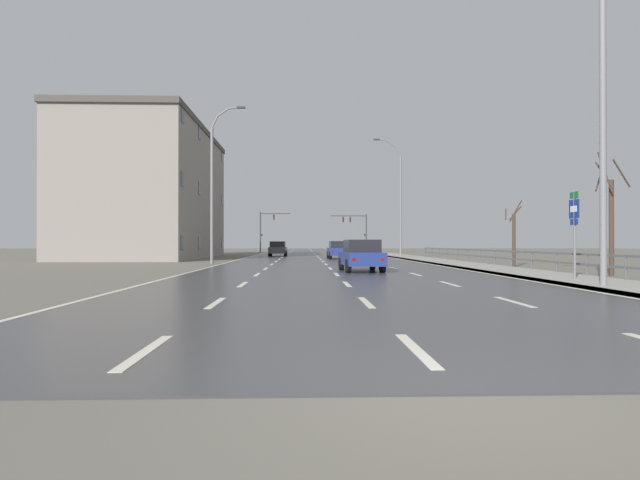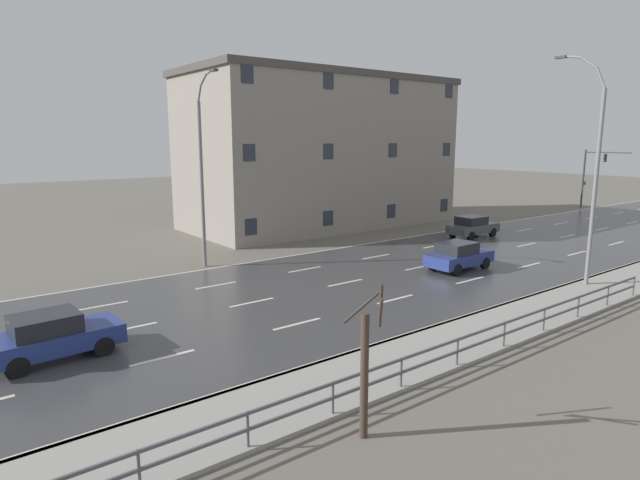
% 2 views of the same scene
% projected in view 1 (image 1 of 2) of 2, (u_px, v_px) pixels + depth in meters
% --- Properties ---
extents(ground_plane, '(160.00, 160.00, 0.12)m').
position_uv_depth(ground_plane, '(318.00, 257.00, 52.77)').
color(ground_plane, '#666056').
extents(road_asphalt_strip, '(14.00, 120.00, 0.03)m').
position_uv_depth(road_asphalt_strip, '(315.00, 254.00, 64.76)').
color(road_asphalt_strip, '#3D3D3F').
rests_on(road_asphalt_strip, ground).
extents(sidewalk_right, '(3.00, 120.00, 0.12)m').
position_uv_depth(sidewalk_right, '(382.00, 254.00, 65.04)').
color(sidewalk_right, gray).
rests_on(sidewalk_right, ground).
extents(guardrail, '(0.07, 37.70, 1.00)m').
position_uv_depth(guardrail, '(503.00, 255.00, 29.55)').
color(guardrail, '#515459').
rests_on(guardrail, ground).
extents(street_lamp_foreground, '(2.38, 0.24, 10.38)m').
position_uv_depth(street_lamp_foreground, '(598.00, 121.00, 15.76)').
color(street_lamp_foreground, slate).
rests_on(street_lamp_foreground, ground).
extents(street_lamp_midground, '(2.62, 0.24, 11.15)m').
position_uv_depth(street_lamp_midground, '(399.00, 200.00, 48.51)').
color(street_lamp_midground, slate).
rests_on(street_lamp_midground, ground).
extents(street_lamp_left_bank, '(2.33, 0.24, 10.64)m').
position_uv_depth(street_lamp_left_bank, '(214.00, 186.00, 34.93)').
color(street_lamp_left_bank, slate).
rests_on(street_lamp_left_bank, ground).
extents(highway_sign, '(0.09, 0.68, 3.30)m').
position_uv_depth(highway_sign, '(574.00, 224.00, 18.94)').
color(highway_sign, slate).
rests_on(highway_sign, ground).
extents(traffic_signal_right, '(5.37, 0.36, 5.69)m').
position_uv_depth(traffic_signal_right, '(357.00, 226.00, 77.40)').
color(traffic_signal_right, '#38383A').
rests_on(traffic_signal_right, ground).
extents(traffic_signal_left, '(4.59, 0.36, 6.07)m').
position_uv_depth(traffic_signal_left, '(266.00, 226.00, 78.04)').
color(traffic_signal_left, '#38383A').
rests_on(traffic_signal_left, ground).
extents(car_near_left, '(1.87, 4.12, 1.57)m').
position_uv_depth(car_near_left, '(278.00, 249.00, 54.76)').
color(car_near_left, '#474C51').
rests_on(car_near_left, ground).
extents(car_near_right, '(1.93, 4.15, 1.57)m').
position_uv_depth(car_near_right, '(338.00, 250.00, 46.00)').
color(car_near_right, navy).
rests_on(car_near_right, ground).
extents(car_distant, '(2.01, 4.19, 1.57)m').
position_uv_depth(car_distant, '(361.00, 255.00, 25.59)').
color(car_distant, navy).
rests_on(car_distant, ground).
extents(brick_building, '(10.49, 22.39, 12.23)m').
position_uv_depth(brick_building, '(151.00, 193.00, 49.24)').
color(brick_building, gray).
rests_on(brick_building, ground).
extents(bare_tree_near, '(1.33, 1.39, 5.33)m').
position_uv_depth(bare_tree_near, '(611.00, 220.00, 22.12)').
color(bare_tree_near, '#423328').
rests_on(bare_tree_near, ground).
extents(bare_tree_mid, '(1.13, 0.87, 3.97)m').
position_uv_depth(bare_tree_mid, '(514.00, 237.00, 30.90)').
color(bare_tree_mid, '#423328').
rests_on(bare_tree_mid, ground).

